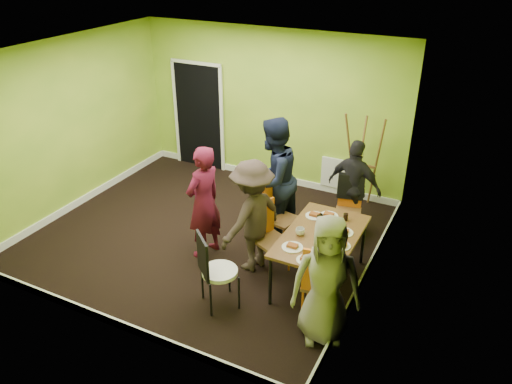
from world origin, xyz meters
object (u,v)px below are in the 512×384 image
dining_table (321,238)px  blue_bottle (335,244)px  chair_bentwood (214,268)px  orange_bottle (321,221)px  chair_left_near (268,233)px  person_standing (204,203)px  person_back_end (354,187)px  chair_left_far (277,212)px  person_front_end (326,281)px  thermos (320,229)px  person_left_far (273,180)px  easel (362,163)px  person_left_near (252,216)px  chair_back_end (350,193)px  chair_front_end (321,280)px

dining_table → blue_bottle: (0.28, -0.29, 0.17)m
chair_bentwood → orange_bottle: chair_bentwood is taller
chair_left_near → person_standing: (-0.95, -0.09, 0.28)m
person_back_end → dining_table: bearing=102.1°
dining_table → chair_bentwood: 1.43m
chair_left_far → person_front_end: (1.28, -1.52, 0.23)m
thermos → person_left_far: (-1.06, 0.85, 0.08)m
person_left_far → chair_left_near: bearing=31.9°
orange_bottle → person_left_far: 1.12m
person_front_end → chair_bentwood: bearing=160.7°
blue_bottle → person_front_end: size_ratio=0.14×
easel → person_standing: size_ratio=1.00×
chair_left_far → chair_bentwood: size_ratio=0.96×
person_back_end → chair_left_far: bearing=58.3°
easel → person_standing: (-1.59, -2.33, 0.01)m
chair_left_far → person_left_near: (-0.08, -0.66, 0.25)m
chair_bentwood → person_left_near: bearing=129.3°
person_back_end → chair_back_end: bearing=90.4°
blue_bottle → person_left_far: (-1.34, 1.09, 0.09)m
chair_left_far → chair_back_end: (0.84, 0.81, 0.12)m
blue_bottle → chair_left_near: bearing=163.8°
person_standing → person_front_end: person_standing is taller
dining_table → orange_bottle: (-0.10, 0.26, 0.09)m
chair_back_end → person_left_near: 1.74m
orange_bottle → chair_left_near: bearing=-160.0°
chair_left_near → thermos: size_ratio=4.43×
chair_back_end → chair_bentwood: (-0.95, -2.42, -0.11)m
chair_bentwood → person_back_end: 2.72m
chair_back_end → person_back_end: size_ratio=0.65×
person_left_near → person_standing: bearing=-72.8°
chair_left_near → person_left_near: (-0.20, -0.08, 0.24)m
person_front_end → person_left_near: bearing=124.6°
chair_left_near → orange_bottle: (0.66, 0.24, 0.23)m
chair_left_far → easel: bearing=166.7°
orange_bottle → person_left_far: size_ratio=0.04×
thermos → person_front_end: 0.97m
person_front_end → chair_front_end: bearing=96.5°
chair_front_end → thermos: chair_front_end is taller
dining_table → chair_left_near: bearing=178.7°
chair_bentwood → orange_bottle: size_ratio=14.26×
person_standing → person_left_far: (0.65, 0.89, 0.11)m
thermos → chair_back_end: bearing=91.6°
person_left_far → person_front_end: 2.27m
chair_back_end → chair_left_near: bearing=50.2°
thermos → person_back_end: size_ratio=0.15×
easel → person_back_end: size_ratio=1.12×
dining_table → person_standing: (-1.71, -0.08, 0.14)m
dining_table → chair_bentwood: bearing=-134.6°
thermos → person_left_far: bearing=141.1°
person_front_end → chair_left_far: bearing=107.2°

